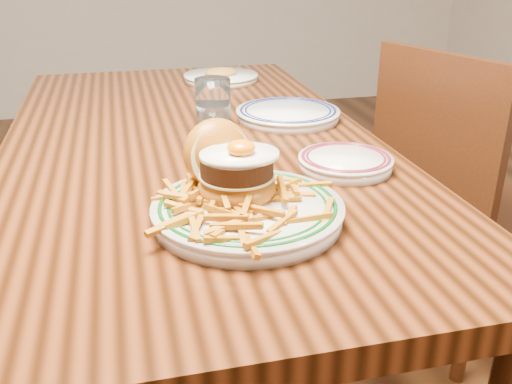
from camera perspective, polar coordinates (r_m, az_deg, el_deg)
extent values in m
cube|color=black|center=(1.36, -6.48, 4.48)|extent=(0.85, 1.60, 0.05)
cylinder|color=black|center=(2.19, -18.16, 0.47)|extent=(0.07, 0.07, 0.70)
cylinder|color=black|center=(2.24, 0.71, 2.23)|extent=(0.07, 0.07, 0.70)
cylinder|color=#391B0B|center=(1.72, -24.20, -12.59)|extent=(0.04, 0.04, 0.42)
cube|color=#391B0B|center=(1.84, 20.41, -1.35)|extent=(0.54, 0.54, 0.04)
cube|color=#391B0B|center=(1.61, 17.41, 5.09)|extent=(0.17, 0.41, 0.46)
cylinder|color=#391B0B|center=(2.17, 18.77, -4.00)|extent=(0.04, 0.04, 0.42)
cylinder|color=#391B0B|center=(1.92, 11.75, -6.92)|extent=(0.04, 0.04, 0.42)
cylinder|color=#391B0B|center=(1.73, 20.33, -11.87)|extent=(0.04, 0.04, 0.42)
cylinder|color=silver|center=(0.93, -0.83, -2.27)|extent=(0.31, 0.31, 0.02)
cylinder|color=silver|center=(0.92, -0.84, -1.41)|extent=(0.31, 0.31, 0.01)
torus|color=#0C4512|center=(0.92, -0.84, -1.29)|extent=(0.29, 0.29, 0.01)
torus|color=#0C4512|center=(0.92, -0.84, -1.29)|extent=(0.26, 0.26, 0.01)
ellipsoid|color=#A76515|center=(0.95, -1.91, 0.43)|extent=(0.13, 0.13, 0.06)
cylinder|color=#D4C384|center=(0.94, -1.93, 1.66)|extent=(0.13, 0.13, 0.00)
cylinder|color=black|center=(0.93, -1.94, 2.66)|extent=(0.12, 0.12, 0.03)
ellipsoid|color=white|center=(0.93, -1.66, 3.74)|extent=(0.13, 0.11, 0.01)
ellipsoid|color=orange|center=(0.92, -1.49, 4.43)|extent=(0.05, 0.05, 0.03)
ellipsoid|color=#A76515|center=(1.00, -3.84, 3.84)|extent=(0.15, 0.13, 0.14)
cylinder|color=#D4C384|center=(0.98, -3.36, 3.37)|extent=(0.12, 0.07, 0.11)
cylinder|color=silver|center=(1.16, 8.92, 2.73)|extent=(0.19, 0.19, 0.02)
cylinder|color=silver|center=(1.16, 8.96, 3.34)|extent=(0.19, 0.19, 0.01)
torus|color=maroon|center=(1.16, 8.96, 3.44)|extent=(0.18, 0.18, 0.01)
torus|color=maroon|center=(1.16, 8.96, 3.44)|extent=(0.16, 0.16, 0.01)
cube|color=silver|center=(1.17, 9.75, 3.65)|extent=(0.12, 0.06, 0.00)
cylinder|color=silver|center=(1.48, 3.20, 7.61)|extent=(0.26, 0.26, 0.02)
cylinder|color=silver|center=(1.48, 3.21, 8.10)|extent=(0.27, 0.27, 0.01)
torus|color=#0F164C|center=(1.48, 3.21, 8.17)|extent=(0.25, 0.25, 0.01)
torus|color=#0F164C|center=(1.48, 3.21, 8.17)|extent=(0.22, 0.22, 0.01)
cylinder|color=white|center=(1.38, -4.32, 8.66)|extent=(0.08, 0.08, 0.13)
cylinder|color=silver|center=(1.39, -4.28, 7.48)|extent=(0.07, 0.07, 0.06)
cylinder|color=silver|center=(1.91, -3.52, 11.26)|extent=(0.24, 0.24, 0.02)
cylinder|color=silver|center=(1.91, -3.53, 11.59)|extent=(0.24, 0.24, 0.01)
ellipsoid|color=#AA7630|center=(1.91, -3.53, 11.82)|extent=(0.11, 0.09, 0.03)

